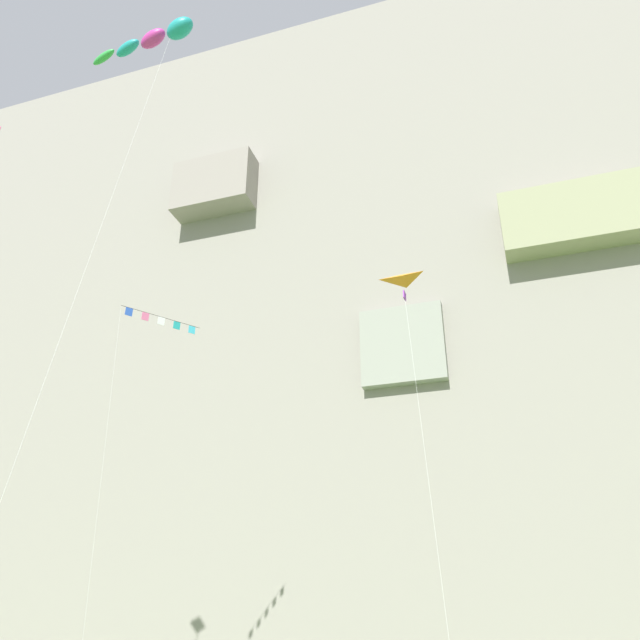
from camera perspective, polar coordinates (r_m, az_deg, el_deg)
cliff_face at (r=83.01m, az=8.38°, el=2.00°), size 180.00×25.82×83.18m
kite_banner_mid_left at (r=50.41m, az=-14.00°, el=-0.84°), size 3.74×5.83×24.54m
kite_delta_front_field at (r=36.37m, az=7.67°, el=1.64°), size 2.31×3.68×19.55m
kite_windsock_low_center at (r=38.12m, az=-14.24°, el=22.82°), size 7.20×5.96×31.63m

